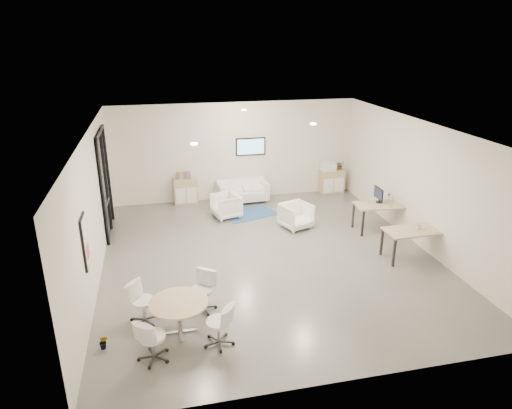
{
  "coord_description": "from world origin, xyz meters",
  "views": [
    {
      "loc": [
        -2.54,
        -9.88,
        5.21
      ],
      "look_at": [
        -0.23,
        0.4,
        1.26
      ],
      "focal_mm": 32.0,
      "sensor_mm": 36.0,
      "label": 1
    }
  ],
  "objects_px": {
    "armchair_left": "(226,205)",
    "round_table": "(179,306)",
    "desk_rear": "(381,207)",
    "desk_front": "(414,233)",
    "sideboard_left": "(186,191)",
    "sideboard_right": "(332,181)",
    "armchair_right": "(296,215)",
    "loveseat": "(242,192)"
  },
  "relations": [
    {
      "from": "armchair_right",
      "to": "desk_front",
      "type": "xyz_separation_m",
      "value": [
        2.23,
        -2.44,
        0.28
      ]
    },
    {
      "from": "loveseat",
      "to": "desk_rear",
      "type": "distance_m",
      "value": 4.61
    },
    {
      "from": "sideboard_right",
      "to": "desk_rear",
      "type": "relative_size",
      "value": 0.54
    },
    {
      "from": "round_table",
      "to": "sideboard_left",
      "type": "bearing_deg",
      "value": 84.61
    },
    {
      "from": "armchair_right",
      "to": "round_table",
      "type": "height_order",
      "value": "armchair_right"
    },
    {
      "from": "sideboard_right",
      "to": "round_table",
      "type": "height_order",
      "value": "sideboard_right"
    },
    {
      "from": "sideboard_right",
      "to": "desk_front",
      "type": "distance_m",
      "value": 5.12
    },
    {
      "from": "sideboard_left",
      "to": "armchair_left",
      "type": "bearing_deg",
      "value": -52.61
    },
    {
      "from": "armchair_right",
      "to": "sideboard_right",
      "type": "bearing_deg",
      "value": 31.48
    },
    {
      "from": "armchair_right",
      "to": "desk_rear",
      "type": "xyz_separation_m",
      "value": [
        2.27,
        -0.66,
        0.29
      ]
    },
    {
      "from": "sideboard_left",
      "to": "desk_rear",
      "type": "bearing_deg",
      "value": -32.73
    },
    {
      "from": "sideboard_left",
      "to": "desk_front",
      "type": "distance_m",
      "value": 7.26
    },
    {
      "from": "desk_rear",
      "to": "round_table",
      "type": "height_order",
      "value": "desk_rear"
    },
    {
      "from": "round_table",
      "to": "desk_front",
      "type": "bearing_deg",
      "value": 17.26
    },
    {
      "from": "armchair_right",
      "to": "desk_rear",
      "type": "bearing_deg",
      "value": -36.13
    },
    {
      "from": "sideboard_left",
      "to": "loveseat",
      "type": "distance_m",
      "value": 1.84
    },
    {
      "from": "sideboard_left",
      "to": "armchair_right",
      "type": "xyz_separation_m",
      "value": [
        2.91,
        -2.68,
        -0.03
      ]
    },
    {
      "from": "desk_rear",
      "to": "loveseat",
      "type": "bearing_deg",
      "value": 140.97
    },
    {
      "from": "sideboard_right",
      "to": "loveseat",
      "type": "relative_size",
      "value": 0.5
    },
    {
      "from": "sideboard_right",
      "to": "armchair_right",
      "type": "xyz_separation_m",
      "value": [
        -2.13,
        -2.67,
        -0.02
      ]
    },
    {
      "from": "armchair_right",
      "to": "desk_front",
      "type": "bearing_deg",
      "value": -67.5
    },
    {
      "from": "armchair_left",
      "to": "armchair_right",
      "type": "relative_size",
      "value": 0.99
    },
    {
      "from": "armchair_left",
      "to": "desk_rear",
      "type": "relative_size",
      "value": 0.52
    },
    {
      "from": "loveseat",
      "to": "armchair_right",
      "type": "xyz_separation_m",
      "value": [
        1.08,
        -2.49,
        0.07
      ]
    },
    {
      "from": "armchair_left",
      "to": "round_table",
      "type": "relative_size",
      "value": 0.73
    },
    {
      "from": "sideboard_right",
      "to": "sideboard_left",
      "type": "bearing_deg",
      "value": 179.96
    },
    {
      "from": "armchair_left",
      "to": "desk_rear",
      "type": "bearing_deg",
      "value": 51.14
    },
    {
      "from": "desk_front",
      "to": "sideboard_left",
      "type": "bearing_deg",
      "value": 133.66
    },
    {
      "from": "sideboard_right",
      "to": "loveseat",
      "type": "bearing_deg",
      "value": -176.71
    },
    {
      "from": "armchair_left",
      "to": "armchair_right",
      "type": "bearing_deg",
      "value": 41.65
    },
    {
      "from": "sideboard_right",
      "to": "round_table",
      "type": "bearing_deg",
      "value": -129.47
    },
    {
      "from": "loveseat",
      "to": "desk_front",
      "type": "bearing_deg",
      "value": -58.93
    },
    {
      "from": "armchair_left",
      "to": "desk_front",
      "type": "relative_size",
      "value": 0.53
    },
    {
      "from": "sideboard_right",
      "to": "round_table",
      "type": "xyz_separation_m",
      "value": [
        -5.69,
        -6.91,
        0.16
      ]
    },
    {
      "from": "sideboard_right",
      "to": "armchair_left",
      "type": "relative_size",
      "value": 1.05
    },
    {
      "from": "desk_front",
      "to": "round_table",
      "type": "height_order",
      "value": "desk_front"
    },
    {
      "from": "loveseat",
      "to": "desk_front",
      "type": "height_order",
      "value": "desk_front"
    },
    {
      "from": "sideboard_left",
      "to": "armchair_left",
      "type": "relative_size",
      "value": 1.08
    },
    {
      "from": "desk_rear",
      "to": "round_table",
      "type": "bearing_deg",
      "value": -144.35
    },
    {
      "from": "sideboard_left",
      "to": "desk_front",
      "type": "relative_size",
      "value": 0.58
    },
    {
      "from": "sideboard_left",
      "to": "desk_rear",
      "type": "height_order",
      "value": "sideboard_left"
    },
    {
      "from": "sideboard_left",
      "to": "desk_front",
      "type": "xyz_separation_m",
      "value": [
        5.15,
        -5.11,
        0.26
      ]
    }
  ]
}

